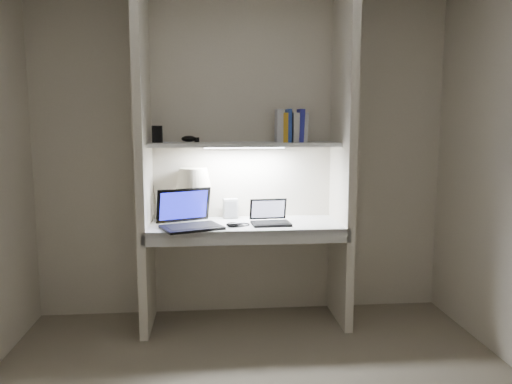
{
  "coord_description": "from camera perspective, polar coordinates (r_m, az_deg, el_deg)",
  "views": [
    {
      "loc": [
        -0.25,
        -2.41,
        1.5
      ],
      "look_at": [
        0.06,
        1.05,
        1.03
      ],
      "focal_mm": 35.0,
      "sensor_mm": 36.0,
      "label": 1
    }
  ],
  "objects": [
    {
      "name": "speaker",
      "position": [
        3.9,
        -2.93,
        -1.89
      ],
      "size": [
        0.12,
        0.09,
        0.15
      ],
      "primitive_type": "cube",
      "rotation": [
        0.0,
        0.0,
        0.14
      ],
      "color": "silver",
      "rests_on": "desk"
    },
    {
      "name": "alcove_panel_left",
      "position": [
        3.67,
        -12.71,
        3.67
      ],
      "size": [
        0.06,
        0.55,
        2.5
      ],
      "primitive_type": "cube",
      "color": "beige",
      "rests_on": "floor"
    },
    {
      "name": "table_lamp",
      "position": [
        3.83,
        -7.14,
        0.79
      ],
      "size": [
        0.27,
        0.27,
        0.4
      ],
      "color": "white",
      "rests_on": "desk"
    },
    {
      "name": "desk",
      "position": [
        3.72,
        -1.23,
        -3.88
      ],
      "size": [
        1.4,
        0.55,
        0.04
      ],
      "primitive_type": "cube",
      "color": "white",
      "rests_on": "alcove_panel_left"
    },
    {
      "name": "shelf_gadget",
      "position": [
        3.82,
        -7.69,
        6.04
      ],
      "size": [
        0.12,
        0.1,
        0.05
      ],
      "primitive_type": "ellipsoid",
      "rotation": [
        0.0,
        0.0,
        0.15
      ],
      "color": "black",
      "rests_on": "shelf"
    },
    {
      "name": "cable_coil",
      "position": [
        3.63,
        -1.54,
        -3.74
      ],
      "size": [
        0.11,
        0.11,
        0.01
      ],
      "primitive_type": "torus",
      "rotation": [
        0.0,
        0.0,
        -0.02
      ],
      "color": "black",
      "rests_on": "desk"
    },
    {
      "name": "alcove_panel_right",
      "position": [
        3.77,
        9.9,
        3.84
      ],
      "size": [
        0.06,
        0.55,
        2.5
      ],
      "primitive_type": "cube",
      "color": "beige",
      "rests_on": "floor"
    },
    {
      "name": "laptop_netbook",
      "position": [
        3.69,
        1.6,
        -3.01
      ],
      "size": [
        0.29,
        0.26,
        0.18
      ],
      "rotation": [
        0.0,
        0.0,
        0.07
      ],
      "color": "black",
      "rests_on": "desk"
    },
    {
      "name": "strip_light",
      "position": [
        3.74,
        -1.36,
        5.12
      ],
      "size": [
        0.6,
        0.04,
        0.02
      ],
      "primitive_type": "cube",
      "color": "white",
      "rests_on": "shelf"
    },
    {
      "name": "laptop_main",
      "position": [
        3.6,
        -7.71,
        -3.05
      ],
      "size": [
        0.5,
        0.47,
        0.27
      ],
      "rotation": [
        0.0,
        0.0,
        0.38
      ],
      "color": "black",
      "rests_on": "desk"
    },
    {
      "name": "back_wall",
      "position": [
        3.92,
        -1.53,
        4.11
      ],
      "size": [
        3.2,
        0.01,
        2.5
      ],
      "primitive_type": "cube",
      "color": "beige",
      "rests_on": "floor"
    },
    {
      "name": "book_row",
      "position": [
        3.8,
        4.01,
        7.47
      ],
      "size": [
        0.23,
        0.16,
        0.25
      ],
      "color": "#BABABA",
      "rests_on": "shelf"
    },
    {
      "name": "desk_apron",
      "position": [
        3.47,
        -0.92,
        -5.23
      ],
      "size": [
        1.46,
        0.03,
        0.1
      ],
      "primitive_type": "cube",
      "color": "silver",
      "rests_on": "desk"
    },
    {
      "name": "shelf",
      "position": [
        3.74,
        -1.36,
        5.46
      ],
      "size": [
        1.4,
        0.36,
        0.03
      ],
      "primitive_type": "cube",
      "color": "silver",
      "rests_on": "back_wall"
    },
    {
      "name": "sticky_note",
      "position": [
        3.65,
        -10.46,
        -3.9
      ],
      "size": [
        0.09,
        0.09,
        0.0
      ],
      "primitive_type": "cube",
      "rotation": [
        0.0,
        0.0,
        0.45
      ],
      "color": "yellow",
      "rests_on": "desk"
    },
    {
      "name": "shelf_box",
      "position": [
        3.76,
        -11.22,
        6.5
      ],
      "size": [
        0.07,
        0.05,
        0.12
      ],
      "primitive_type": "cube",
      "rotation": [
        0.0,
        0.0,
        -0.01
      ],
      "color": "black",
      "rests_on": "shelf"
    },
    {
      "name": "mouse",
      "position": [
        3.58,
        -2.71,
        -3.75
      ],
      "size": [
        0.1,
        0.07,
        0.03
      ],
      "primitive_type": "ellipsoid",
      "rotation": [
        0.0,
        0.0,
        0.08
      ],
      "color": "black",
      "rests_on": "desk"
    }
  ]
}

